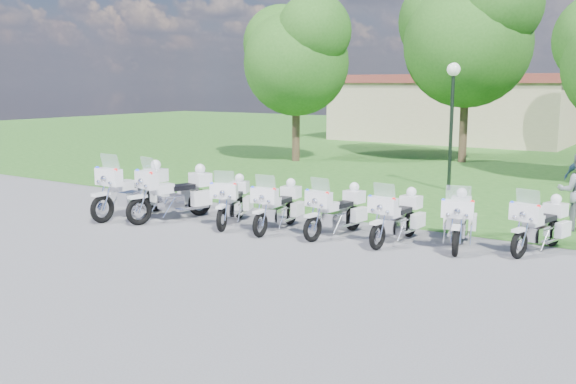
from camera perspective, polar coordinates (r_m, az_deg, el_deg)
The scene contains 14 objects.
ground at distance 14.52m, azimuth 0.11°, elevation -4.67°, with size 100.00×100.00×0.00m, color #5C5C62.
grass_lawn at distance 39.67m, azimuth 22.21°, elevation 3.76°, with size 100.00×48.00×0.01m, color #24591C.
motorcycle_0 at distance 17.97m, azimuth -13.51°, elevation 0.27°, with size 0.88×2.65×1.78m.
motorcycle_1 at distance 17.27m, azimuth -10.01°, elevation -0.04°, with size 1.27×2.53×1.74m.
motorcycle_2 at distance 16.55m, azimuth -4.97°, elevation -0.73°, with size 1.23×2.09×1.48m.
motorcycle_3 at distance 15.84m, azimuth -0.86°, elevation -1.19°, with size 0.85×2.17×1.46m.
motorcycle_4 at distance 15.32m, azimuth 4.39°, elevation -1.59°, with size 0.91×2.17×1.46m.
motorcycle_5 at distance 14.82m, azimuth 9.69°, elevation -2.11°, with size 0.78×2.16×1.45m.
motorcycle_6 at distance 14.74m, azimuth 14.96°, elevation -2.32°, with size 1.08×2.15×1.48m.
motorcycle_7 at distance 14.83m, azimuth 21.53°, elevation -2.66°, with size 1.03×2.10×1.44m.
lamp_post at distance 22.16m, azimuth 14.42°, elevation 8.36°, with size 0.44×0.44×4.26m.
tree_0 at distance 29.80m, azimuth 0.69°, elevation 12.28°, with size 5.62×4.79×7.49m.
tree_1 at distance 30.49m, azimuth 15.62°, elevation 13.57°, with size 6.64×5.66×8.85m.
building_west at distance 42.08m, azimuth 14.60°, elevation 7.28°, with size 14.56×8.32×4.10m.
Camera 1 is at (7.76, -11.73, 3.59)m, focal length 40.00 mm.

